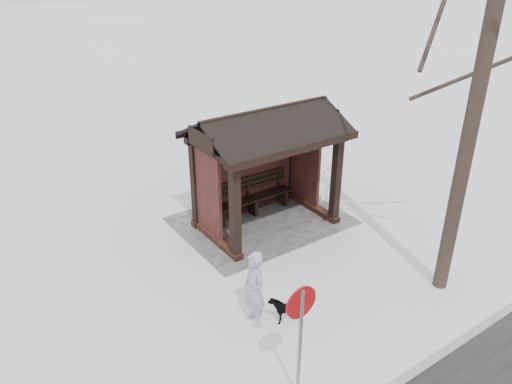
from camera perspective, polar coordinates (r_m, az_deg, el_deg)
ground at (r=12.92m, az=1.16°, el=-3.65°), size 120.00×120.00×0.00m
kerb at (r=9.88m, az=21.05°, el=-16.55°), size 120.00×0.15×0.06m
trampled_patch at (r=13.06m, az=0.64°, el=-3.26°), size 4.20×3.20×0.02m
bus_shelter at (r=12.11m, az=0.81°, el=5.57°), size 3.60×2.40×3.09m
pedestrian at (r=9.35m, az=-0.23°, el=-11.08°), size 0.42×0.59×1.54m
dog at (r=9.76m, az=3.45°, el=-12.94°), size 0.68×0.36×0.56m
road_sign at (r=7.56m, az=5.09°, el=-14.26°), size 0.54×0.09×2.12m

